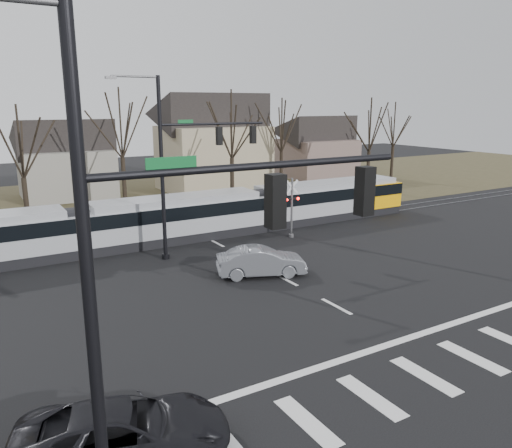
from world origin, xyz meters
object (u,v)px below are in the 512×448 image
suv (124,433)px  tram (175,217)px  sedan (261,262)px  rail_crossing_signal (292,210)px

suv → tram: bearing=-7.8°
tram → sedan: (1.26, -8.78, -0.83)m
tram → suv: bearing=-115.1°
sedan → suv: 14.28m
suv → rail_crossing_signal: size_ratio=1.45×
suv → sedan: bearing=-27.7°
sedan → suv: sedan is taller
sedan → rail_crossing_signal: bearing=-25.1°
tram → rail_crossing_signal: 7.70m
sedan → suv: size_ratio=0.84×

